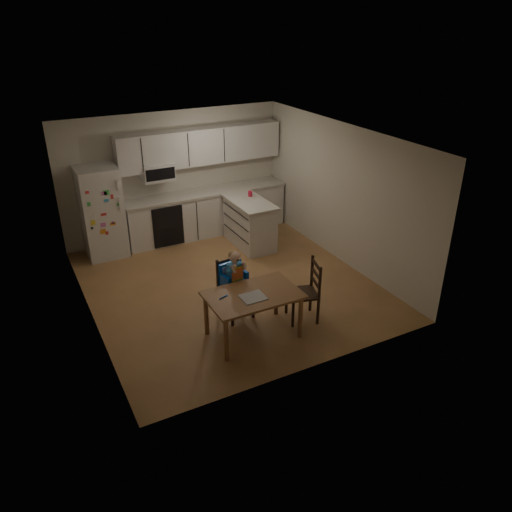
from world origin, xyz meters
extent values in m
cube|color=olive|center=(0.00, 0.00, -0.01)|extent=(4.50, 5.00, 0.01)
cube|color=beige|center=(0.00, 2.50, 1.25)|extent=(4.50, 0.02, 2.50)
cube|color=beige|center=(-2.25, 0.00, 1.25)|extent=(0.02, 5.00, 2.50)
cube|color=beige|center=(2.25, 0.00, 1.25)|extent=(0.02, 5.00, 2.50)
cube|color=white|center=(0.00, 0.00, 2.50)|extent=(4.50, 5.00, 0.01)
cube|color=silver|center=(-1.55, 2.15, 0.85)|extent=(0.72, 0.70, 1.70)
cube|color=silver|center=(0.53, 2.20, 0.43)|extent=(3.34, 0.60, 0.86)
cube|color=beige|center=(0.53, 2.19, 0.89)|extent=(3.37, 0.62, 0.05)
cube|color=black|center=(-0.39, 1.89, 0.43)|extent=(0.60, 0.02, 0.80)
cube|color=silver|center=(0.53, 2.33, 1.80)|extent=(3.34, 0.34, 0.70)
cube|color=silver|center=(-0.39, 2.30, 1.42)|extent=(0.60, 0.38, 0.33)
cube|color=silver|center=(1.05, 1.26, 0.44)|extent=(0.59, 1.19, 0.87)
cube|color=beige|center=(1.05, 1.26, 0.89)|extent=(0.65, 1.25, 0.05)
cylinder|color=red|center=(1.19, 1.49, 0.97)|extent=(0.08, 0.08, 0.10)
cube|color=olive|center=(-0.31, -1.52, 0.67)|extent=(1.29, 0.83, 0.04)
cylinder|color=olive|center=(-0.88, -1.86, 0.33)|extent=(0.06, 0.06, 0.65)
cylinder|color=olive|center=(-0.88, -1.18, 0.33)|extent=(0.06, 0.06, 0.65)
cylinder|color=olive|center=(0.26, -1.86, 0.33)|extent=(0.06, 0.06, 0.65)
cylinder|color=olive|center=(0.26, -1.18, 0.33)|extent=(0.06, 0.06, 0.65)
cube|color=#B0B0B5|center=(-0.35, -1.61, 0.70)|extent=(0.33, 0.29, 0.01)
cylinder|color=blue|center=(-0.72, -1.42, 0.70)|extent=(0.12, 0.06, 0.02)
cube|color=black|center=(-0.31, -0.95, 0.43)|extent=(0.47, 0.47, 0.03)
cube|color=black|center=(-0.47, -1.16, 0.21)|extent=(0.04, 0.04, 0.41)
cube|color=black|center=(-0.52, -0.79, 0.21)|extent=(0.04, 0.04, 0.41)
cube|color=black|center=(-0.10, -1.10, 0.21)|extent=(0.04, 0.04, 0.41)
cube|color=black|center=(-0.15, -0.74, 0.21)|extent=(0.04, 0.04, 0.41)
cube|color=black|center=(-0.33, -0.76, 0.69)|extent=(0.41, 0.09, 0.49)
cube|color=blue|center=(-0.31, -0.95, 0.49)|extent=(0.42, 0.38, 0.10)
cube|color=blue|center=(-0.33, -0.81, 0.71)|extent=(0.38, 0.11, 0.33)
cube|color=#5B84EC|center=(-0.31, -0.97, 0.55)|extent=(0.32, 0.29, 0.02)
cube|color=teal|center=(-0.31, -0.94, 0.77)|extent=(0.23, 0.17, 0.26)
cube|color=#E1492A|center=(-0.30, -1.00, 0.76)|extent=(0.19, 0.04, 0.20)
sphere|color=beige|center=(-0.31, -0.95, 1.01)|extent=(0.19, 0.19, 0.17)
ellipsoid|color=olive|center=(-0.31, -0.95, 1.03)|extent=(0.19, 0.18, 0.14)
cube|color=black|center=(0.54, -1.47, 0.43)|extent=(0.52, 0.52, 0.03)
cube|color=black|center=(0.41, -1.23, 0.21)|extent=(0.04, 0.04, 0.42)
cube|color=black|center=(0.78, -1.34, 0.21)|extent=(0.04, 0.04, 0.42)
cube|color=black|center=(0.31, -1.59, 0.21)|extent=(0.04, 0.04, 0.42)
cube|color=black|center=(0.67, -1.70, 0.21)|extent=(0.04, 0.04, 0.42)
cube|color=black|center=(0.72, -1.52, 0.70)|extent=(0.15, 0.41, 0.50)
camera|label=1|loc=(-3.02, -6.77, 4.19)|focal=35.00mm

